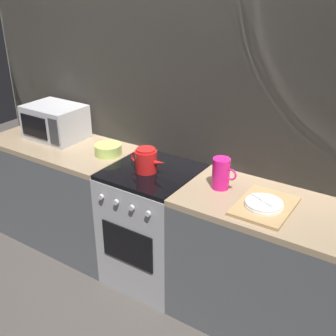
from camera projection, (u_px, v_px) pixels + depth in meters
name	position (u px, v px, depth m)	size (l,w,h in m)	color
ground_plane	(154.00, 274.00, 3.21)	(8.00, 8.00, 0.00)	#47423D
back_wall	(177.00, 116.00, 2.94)	(3.60, 0.05, 2.40)	#A39989
counter_left	(66.00, 193.00, 3.46)	(1.20, 0.60, 0.90)	#515459
stove_unit	(153.00, 225.00, 3.02)	(0.60, 0.63, 0.90)	#9E9EA3
counter_right	(271.00, 269.00, 2.57)	(1.20, 0.60, 0.90)	#515459
microwave	(55.00, 122.00, 3.32)	(0.46, 0.35, 0.27)	#B2B2B7
kettle	(146.00, 160.00, 2.77)	(0.28, 0.15, 0.17)	red
mixing_bowl	(108.00, 150.00, 3.05)	(0.20, 0.20, 0.08)	#B7D166
pitcher	(221.00, 173.00, 2.55)	(0.16, 0.11, 0.20)	#E5197A
dish_pile	(264.00, 205.00, 2.36)	(0.30, 0.40, 0.06)	tan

